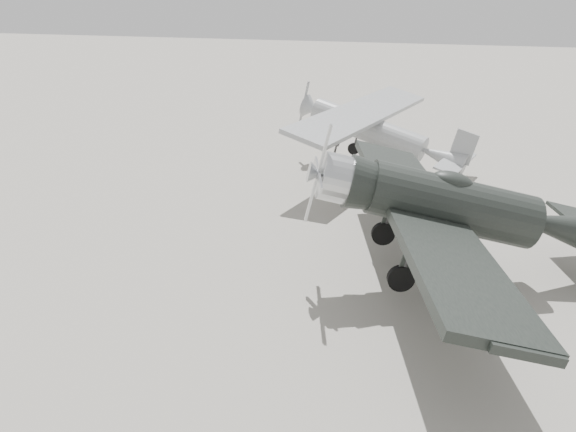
# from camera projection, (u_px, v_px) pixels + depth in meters

# --- Properties ---
(ground) EXTENTS (160.00, 160.00, 0.00)m
(ground) POSITION_uv_depth(u_px,v_px,m) (318.00, 338.00, 13.65)
(ground) COLOR gray
(ground) RESTS_ON ground
(lowwing_monoplane) EXTENTS (9.42, 12.96, 4.18)m
(lowwing_monoplane) POSITION_uv_depth(u_px,v_px,m) (466.00, 209.00, 15.55)
(lowwing_monoplane) COLOR black
(lowwing_monoplane) RESTS_ON ground
(highwing_monoplane) EXTENTS (8.41, 11.73, 3.32)m
(highwing_monoplane) POSITION_uv_depth(u_px,v_px,m) (375.00, 126.00, 25.49)
(highwing_monoplane) COLOR gray
(highwing_monoplane) RESTS_ON ground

